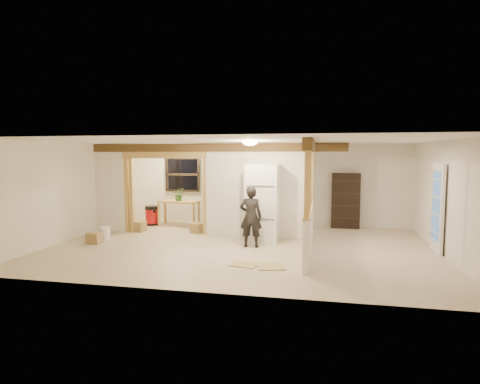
% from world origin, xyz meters
% --- Properties ---
extents(floor, '(9.00, 6.50, 0.01)m').
position_xyz_m(floor, '(0.00, 0.00, -0.01)').
color(floor, '#C8B595').
rests_on(floor, ground).
extents(ceiling, '(9.00, 6.50, 0.01)m').
position_xyz_m(ceiling, '(0.00, 0.00, 2.50)').
color(ceiling, white).
extents(wall_back, '(9.00, 0.01, 2.50)m').
position_xyz_m(wall_back, '(0.00, 3.25, 1.25)').
color(wall_back, silver).
rests_on(wall_back, floor).
extents(wall_front, '(9.00, 0.01, 2.50)m').
position_xyz_m(wall_front, '(0.00, -3.25, 1.25)').
color(wall_front, silver).
rests_on(wall_front, floor).
extents(wall_left, '(0.01, 6.50, 2.50)m').
position_xyz_m(wall_left, '(-4.50, 0.00, 1.25)').
color(wall_left, silver).
rests_on(wall_left, floor).
extents(wall_right, '(0.01, 6.50, 2.50)m').
position_xyz_m(wall_right, '(4.50, 0.00, 1.25)').
color(wall_right, silver).
rests_on(wall_right, floor).
extents(partition_left_stub, '(0.90, 0.12, 2.50)m').
position_xyz_m(partition_left_stub, '(-4.05, 1.20, 1.25)').
color(partition_left_stub, white).
rests_on(partition_left_stub, floor).
extents(partition_center, '(2.80, 0.12, 2.50)m').
position_xyz_m(partition_center, '(0.20, 1.20, 1.25)').
color(partition_center, white).
rests_on(partition_center, floor).
extents(doorway_frame, '(2.46, 0.14, 2.20)m').
position_xyz_m(doorway_frame, '(-2.40, 1.20, 1.10)').
color(doorway_frame, tan).
rests_on(doorway_frame, floor).
extents(header_beam_back, '(7.00, 0.18, 0.22)m').
position_xyz_m(header_beam_back, '(-1.00, 1.20, 2.38)').
color(header_beam_back, brown).
rests_on(header_beam_back, ceiling).
extents(header_beam_right, '(0.18, 3.30, 0.22)m').
position_xyz_m(header_beam_right, '(1.60, -0.40, 2.38)').
color(header_beam_right, brown).
rests_on(header_beam_right, ceiling).
extents(pony_wall, '(0.12, 3.20, 1.00)m').
position_xyz_m(pony_wall, '(1.60, -0.40, 0.50)').
color(pony_wall, white).
rests_on(pony_wall, floor).
extents(stud_partition, '(0.14, 3.20, 1.32)m').
position_xyz_m(stud_partition, '(1.60, -0.40, 1.66)').
color(stud_partition, tan).
rests_on(stud_partition, pony_wall).
extents(window_back, '(1.12, 0.10, 1.10)m').
position_xyz_m(window_back, '(-2.60, 3.17, 1.55)').
color(window_back, black).
rests_on(window_back, wall_back).
extents(french_door, '(0.12, 0.86, 2.00)m').
position_xyz_m(french_door, '(4.42, 0.40, 1.00)').
color(french_door, white).
rests_on(french_door, floor).
extents(ceiling_dome_main, '(0.36, 0.36, 0.16)m').
position_xyz_m(ceiling_dome_main, '(0.30, -0.50, 2.48)').
color(ceiling_dome_main, '#FFEABF').
rests_on(ceiling_dome_main, ceiling).
extents(ceiling_dome_util, '(0.32, 0.32, 0.14)m').
position_xyz_m(ceiling_dome_util, '(-2.50, 2.30, 2.48)').
color(ceiling_dome_util, '#FFEABF').
rests_on(ceiling_dome_util, ceiling).
extents(hanging_bulb, '(0.07, 0.07, 0.07)m').
position_xyz_m(hanging_bulb, '(-2.00, 1.60, 2.18)').
color(hanging_bulb, '#FFD88C').
rests_on(hanging_bulb, ceiling).
extents(refrigerator, '(0.80, 0.78, 1.95)m').
position_xyz_m(refrigerator, '(0.40, 0.75, 0.98)').
color(refrigerator, silver).
rests_on(refrigerator, floor).
extents(woman, '(0.54, 0.36, 1.46)m').
position_xyz_m(woman, '(0.23, 0.02, 0.73)').
color(woman, black).
rests_on(woman, floor).
extents(work_table, '(1.32, 0.85, 0.77)m').
position_xyz_m(work_table, '(-2.47, 2.47, 0.39)').
color(work_table, tan).
rests_on(work_table, floor).
extents(potted_plant, '(0.44, 0.41, 0.41)m').
position_xyz_m(potted_plant, '(-2.46, 2.44, 0.97)').
color(potted_plant, '#477935').
rests_on(potted_plant, work_table).
extents(shop_vac, '(0.48, 0.48, 0.61)m').
position_xyz_m(shop_vac, '(-3.33, 2.37, 0.30)').
color(shop_vac, '#AA0B0E').
rests_on(shop_vac, floor).
extents(bookshelf, '(0.82, 0.27, 1.64)m').
position_xyz_m(bookshelf, '(2.57, 3.04, 0.82)').
color(bookshelf, black).
rests_on(bookshelf, floor).
extents(bucket, '(0.32, 0.32, 0.35)m').
position_xyz_m(bucket, '(-3.59, 0.02, 0.17)').
color(bucket, silver).
rests_on(bucket, floor).
extents(box_util_a, '(0.38, 0.35, 0.27)m').
position_xyz_m(box_util_a, '(-1.58, 1.46, 0.13)').
color(box_util_a, '#9F7F4D').
rests_on(box_util_a, floor).
extents(box_util_b, '(0.35, 0.35, 0.28)m').
position_xyz_m(box_util_b, '(-3.24, 1.30, 0.14)').
color(box_util_b, '#9F7F4D').
rests_on(box_util_b, floor).
extents(box_front, '(0.33, 0.27, 0.26)m').
position_xyz_m(box_front, '(-3.63, -0.40, 0.13)').
color(box_front, '#9F7F4D').
rests_on(box_front, floor).
extents(floor_panel_near, '(0.64, 0.64, 0.02)m').
position_xyz_m(floor_panel_near, '(0.92, -1.58, 0.01)').
color(floor_panel_near, tan).
rests_on(floor_panel_near, floor).
extents(floor_panel_far, '(0.62, 0.53, 0.02)m').
position_xyz_m(floor_panel_far, '(0.38, -1.54, 0.01)').
color(floor_panel_far, tan).
rests_on(floor_panel_far, floor).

